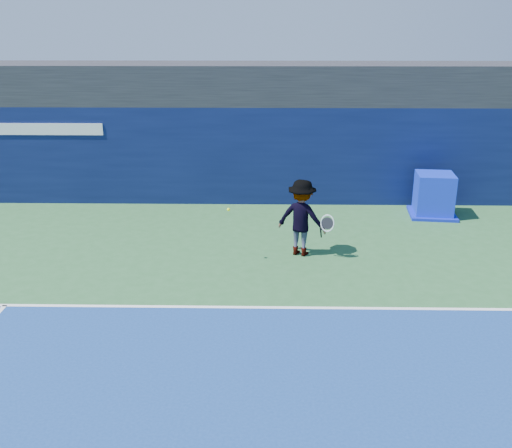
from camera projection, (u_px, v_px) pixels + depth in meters
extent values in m
plane|color=#295C30|center=(251.00, 402.00, 8.45)|extent=(80.00, 80.00, 0.00)
cube|color=white|center=(255.00, 307.00, 11.28)|extent=(24.00, 0.10, 0.01)
cube|color=black|center=(260.00, 83.00, 18.15)|extent=(36.00, 3.00, 1.20)
cube|color=#0B133D|center=(260.00, 154.00, 17.89)|extent=(36.00, 1.00, 3.00)
cube|color=white|center=(29.00, 129.00, 17.25)|extent=(4.50, 0.04, 0.35)
cube|color=#0E23C4|center=(434.00, 195.00, 16.68)|extent=(1.15, 1.15, 1.26)
cube|color=#0C19AB|center=(432.00, 214.00, 16.87)|extent=(1.44, 1.44, 0.08)
imported|color=white|center=(302.00, 218.00, 13.68)|extent=(1.38, 1.11, 1.87)
cylinder|color=black|center=(321.00, 232.00, 13.53)|extent=(0.09, 0.16, 0.29)
torus|color=white|center=(327.00, 223.00, 13.40)|extent=(0.34, 0.19, 0.33)
cylinder|color=black|center=(327.00, 223.00, 13.40)|extent=(0.29, 0.15, 0.28)
sphere|color=#E3F11A|center=(228.00, 210.00, 13.09)|extent=(0.08, 0.08, 0.08)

